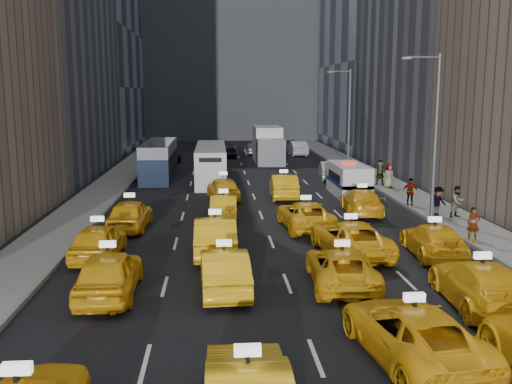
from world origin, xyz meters
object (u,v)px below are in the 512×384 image
(double_decker, at_px, (159,161))
(pedestrian_0, at_px, (473,224))
(nypd_van, at_px, (349,180))
(box_truck, at_px, (268,145))
(city_bus, at_px, (211,164))
(taxi_2, at_px, (413,332))

(double_decker, height_order, pedestrian_0, double_decker)
(nypd_van, distance_m, double_decker, 16.47)
(box_truck, bearing_deg, pedestrian_0, -80.03)
(double_decker, relative_size, city_bus, 0.91)
(double_decker, distance_m, box_truck, 14.20)
(city_bus, distance_m, pedestrian_0, 23.59)
(city_bus, xyz_separation_m, pedestrian_0, (12.29, -20.13, -0.46))
(city_bus, bearing_deg, box_truck, 58.29)
(taxi_2, bearing_deg, nypd_van, -107.06)
(double_decker, xyz_separation_m, pedestrian_0, (16.55, -22.14, -0.51))
(taxi_2, height_order, city_bus, city_bus)
(taxi_2, relative_size, city_bus, 0.48)
(nypd_van, relative_size, box_truck, 0.71)
(taxi_2, xyz_separation_m, box_truck, (0.26, 43.49, 1.01))
(taxi_2, relative_size, pedestrian_0, 3.40)
(box_truck, relative_size, pedestrian_0, 5.00)
(nypd_van, xyz_separation_m, city_bus, (-9.47, 7.07, 0.35))
(nypd_van, distance_m, pedestrian_0, 13.36)
(taxi_2, height_order, pedestrian_0, pedestrian_0)
(taxi_2, bearing_deg, double_decker, -81.45)
(box_truck, bearing_deg, city_bus, -116.82)
(taxi_2, distance_m, city_bus, 31.85)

